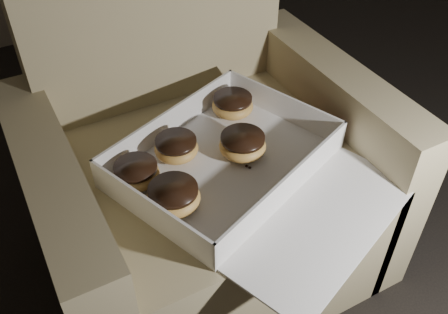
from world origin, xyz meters
name	(u,v)px	position (x,y,z in m)	size (l,w,h in m)	color
armchair	(203,175)	(-0.34, 0.83, 0.26)	(0.80, 0.67, 0.83)	#877756
bakery_box	(242,170)	(-0.32, 0.69, 0.39)	(0.60, 0.65, 0.08)	silver
donut_a	(233,105)	(-0.23, 0.88, 0.41)	(0.10, 0.10, 0.05)	gold
donut_b	(176,147)	(-0.42, 0.80, 0.41)	(0.10, 0.10, 0.05)	gold
donut_c	(136,173)	(-0.53, 0.77, 0.41)	(0.10, 0.10, 0.05)	gold
donut_d	(174,197)	(-0.49, 0.67, 0.41)	(0.11, 0.11, 0.05)	gold
donut_e	(243,145)	(-0.29, 0.74, 0.41)	(0.10, 0.10, 0.05)	gold
crumb_a	(239,230)	(-0.40, 0.55, 0.38)	(0.01, 0.01, 0.00)	black
crumb_b	(260,201)	(-0.33, 0.60, 0.38)	(0.01, 0.01, 0.00)	black
crumb_c	(247,166)	(-0.30, 0.70, 0.38)	(0.01, 0.01, 0.00)	black
crumb_d	(250,168)	(-0.30, 0.69, 0.38)	(0.01, 0.01, 0.00)	black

